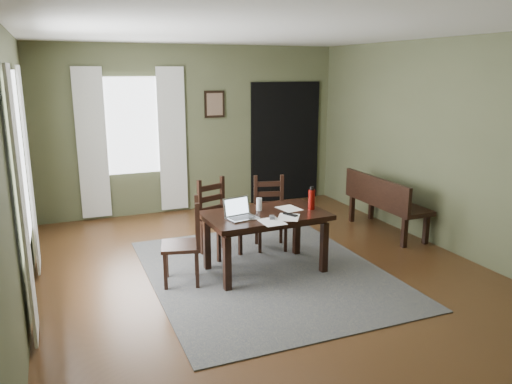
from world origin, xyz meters
name	(u,v)px	position (x,y,z in m)	size (l,w,h in m)	color
ground	(266,273)	(0.00, 0.00, -0.01)	(5.00, 6.00, 0.01)	#492C16
room_shell	(266,117)	(0.00, 0.00, 1.80)	(5.02, 6.02, 2.71)	#525839
rug	(266,272)	(0.00, 0.00, 0.01)	(2.60, 3.20, 0.01)	#464646
dining_table	(265,220)	(0.01, 0.05, 0.62)	(1.42, 0.89, 0.69)	black
chair_end	(185,243)	(-0.93, 0.07, 0.47)	(0.50, 0.50, 0.95)	black
chair_back_left	(218,219)	(-0.32, 0.78, 0.48)	(0.54, 0.54, 0.96)	black
chair_back_right	(270,214)	(0.39, 0.77, 0.46)	(0.50, 0.50, 0.94)	black
bench	(383,199)	(2.15, 0.73, 0.50)	(0.47, 1.47, 0.83)	black
laptop	(240,213)	(-0.32, -0.01, 0.76)	(0.37, 0.31, 0.22)	#B7B7BC
computer_mouse	(272,217)	(0.00, -0.18, 0.72)	(0.05, 0.09, 0.03)	#3F3F42
tv_remote	(290,215)	(0.24, -0.14, 0.71)	(0.05, 0.18, 0.02)	black
drinking_glass	(259,204)	(-0.01, 0.19, 0.78)	(0.07, 0.07, 0.15)	silver
water_bottle	(312,199)	(0.58, 0.01, 0.83)	(0.10, 0.10, 0.27)	#96100B
paper_b	(289,217)	(0.19, -0.20, 0.71)	(0.23, 0.30, 0.00)	white
paper_d	(289,209)	(0.35, 0.12, 0.71)	(0.22, 0.29, 0.00)	white
paper_e	(272,222)	(-0.05, -0.29, 0.71)	(0.24, 0.31, 0.00)	white
window_left	(20,162)	(-2.47, 0.20, 1.45)	(0.01, 1.30, 1.70)	white
window_back	(132,126)	(-1.00, 2.97, 1.45)	(1.00, 0.01, 1.50)	white
curtain_left_near	(23,208)	(-2.44, -0.62, 1.20)	(0.03, 0.48, 2.30)	silver
curtain_left_far	(29,171)	(-2.44, 1.02, 1.20)	(0.03, 0.48, 2.30)	silver
curtain_back_left	(92,144)	(-1.62, 2.94, 1.20)	(0.44, 0.03, 2.30)	silver
curtain_back_right	(172,140)	(-0.38, 2.94, 1.20)	(0.44, 0.03, 2.30)	silver
framed_picture	(214,104)	(0.35, 2.97, 1.75)	(0.34, 0.03, 0.44)	black
doorway_back	(285,142)	(1.65, 2.97, 1.05)	(1.30, 0.03, 2.10)	black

